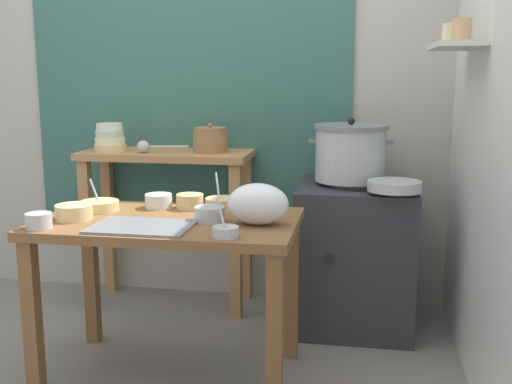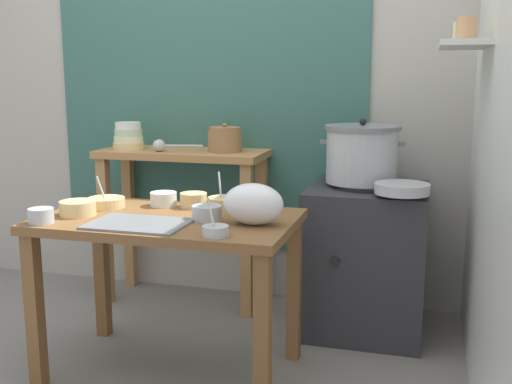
{
  "view_description": "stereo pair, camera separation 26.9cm",
  "coord_description": "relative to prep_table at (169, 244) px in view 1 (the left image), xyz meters",
  "views": [
    {
      "loc": [
        0.86,
        -2.49,
        1.32
      ],
      "look_at": [
        0.41,
        0.12,
        0.82
      ],
      "focal_mm": 43.15,
      "sensor_mm": 36.0,
      "label": 1
    },
    {
      "loc": [
        1.13,
        -2.43,
        1.32
      ],
      "look_at": [
        0.41,
        0.12,
        0.82
      ],
      "focal_mm": 43.15,
      "sensor_mm": 36.0,
      "label": 2
    }
  ],
  "objects": [
    {
      "name": "wall_back",
      "position": [
        0.03,
        1.13,
        0.69
      ],
      "size": [
        4.4,
        0.12,
        2.6
      ],
      "color": "#B2ADA3",
      "rests_on": "ground"
    },
    {
      "name": "plastic_bag",
      "position": [
        0.39,
        -0.04,
        0.2
      ],
      "size": [
        0.25,
        0.16,
        0.17
      ],
      "primitive_type": "ellipsoid",
      "color": "white",
      "rests_on": "prep_table"
    },
    {
      "name": "bowl_stack_enamel",
      "position": [
        -0.6,
        0.82,
        0.36
      ],
      "size": [
        0.18,
        0.18,
        0.16
      ],
      "color": "#E5C684",
      "rests_on": "back_shelf_table"
    },
    {
      "name": "prep_table",
      "position": [
        0.0,
        0.0,
        0.0
      ],
      "size": [
        1.1,
        0.66,
        0.72
      ],
      "color": "brown",
      "rests_on": "ground"
    },
    {
      "name": "prep_bowl_0",
      "position": [
        0.19,
        0.21,
        0.14
      ],
      "size": [
        0.16,
        0.16,
        0.17
      ],
      "color": "#E5C684",
      "rests_on": "prep_table"
    },
    {
      "name": "prep_bowl_7",
      "position": [
        0.03,
        0.21,
        0.15
      ],
      "size": [
        0.12,
        0.12,
        0.07
      ],
      "color": "#E5C684",
      "rests_on": "prep_table"
    },
    {
      "name": "prep_bowl_1",
      "position": [
        -0.39,
        -0.08,
        0.15
      ],
      "size": [
        0.16,
        0.16,
        0.06
      ],
      "color": "#E5C684",
      "rests_on": "prep_table"
    },
    {
      "name": "prep_bowl_3",
      "position": [
        -0.36,
        0.1,
        0.14
      ],
      "size": [
        0.17,
        0.17,
        0.15
      ],
      "color": "#E5C684",
      "rests_on": "prep_table"
    },
    {
      "name": "prep_bowl_5",
      "position": [
        -0.11,
        0.2,
        0.15
      ],
      "size": [
        0.12,
        0.12,
        0.06
      ],
      "color": "silver",
      "rests_on": "prep_table"
    },
    {
      "name": "wide_pan",
      "position": [
        0.96,
        0.5,
        0.2
      ],
      "size": [
        0.26,
        0.26,
        0.05
      ],
      "primitive_type": "cylinder",
      "color": "#B7BABF",
      "rests_on": "stove_block"
    },
    {
      "name": "ground_plane",
      "position": [
        -0.06,
        0.03,
        -0.61
      ],
      "size": [
        9.0,
        9.0,
        0.0
      ],
      "primitive_type": "plane",
      "color": "gray"
    },
    {
      "name": "clay_pot",
      "position": [
        -0.03,
        0.86,
        0.36
      ],
      "size": [
        0.19,
        0.19,
        0.16
      ],
      "color": "olive",
      "rests_on": "back_shelf_table"
    },
    {
      "name": "steamer_pot",
      "position": [
        0.75,
        0.75,
        0.32
      ],
      "size": [
        0.43,
        0.39,
        0.33
      ],
      "color": "#B7BABF",
      "rests_on": "stove_block"
    },
    {
      "name": "ladle",
      "position": [
        -0.38,
        0.77,
        0.33
      ],
      "size": [
        0.28,
        0.09,
        0.07
      ],
      "color": "#B7BABF",
      "rests_on": "back_shelf_table"
    },
    {
      "name": "stove_block",
      "position": [
        0.79,
        0.73,
        -0.23
      ],
      "size": [
        0.6,
        0.61,
        0.78
      ],
      "color": "#2D2D33",
      "rests_on": "ground"
    },
    {
      "name": "back_shelf_table",
      "position": [
        -0.29,
        0.86,
        0.07
      ],
      "size": [
        0.96,
        0.4,
        0.9
      ],
      "color": "#B27F4C",
      "rests_on": "ground"
    },
    {
      "name": "serving_tray",
      "position": [
        -0.05,
        -0.17,
        0.12
      ],
      "size": [
        0.4,
        0.28,
        0.01
      ],
      "primitive_type": "cube",
      "color": "slate",
      "rests_on": "prep_table"
    },
    {
      "name": "prep_bowl_6",
      "position": [
        -0.46,
        -0.25,
        0.15
      ],
      "size": [
        0.1,
        0.1,
        0.06
      ],
      "color": "#B7BABF",
      "rests_on": "prep_table"
    },
    {
      "name": "prep_bowl_4",
      "position": [
        0.31,
        -0.26,
        0.13
      ],
      "size": [
        0.1,
        0.1,
        0.15
      ],
      "color": "#B7BABF",
      "rests_on": "prep_table"
    },
    {
      "name": "prep_bowl_2",
      "position": [
        0.18,
        -0.02,
        0.15
      ],
      "size": [
        0.13,
        0.13,
        0.06
      ],
      "color": "#B7BABF",
      "rests_on": "prep_table"
    },
    {
      "name": "wall_right",
      "position": [
        1.34,
        0.23,
        0.69
      ],
      "size": [
        0.3,
        3.2,
        2.6
      ],
      "color": "silver",
      "rests_on": "ground"
    }
  ]
}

